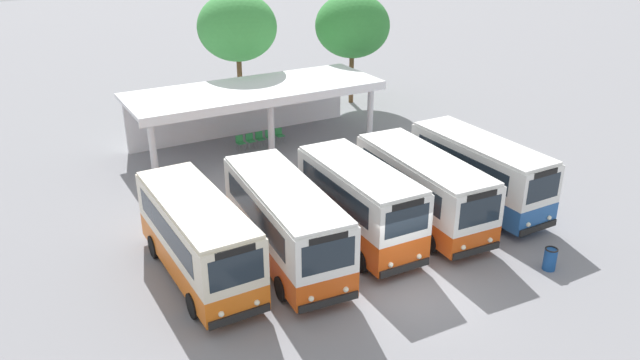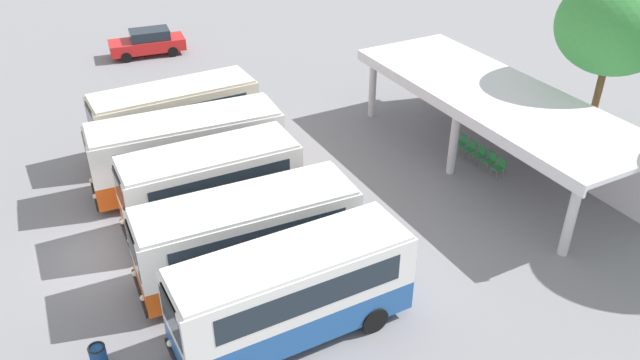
# 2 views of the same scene
# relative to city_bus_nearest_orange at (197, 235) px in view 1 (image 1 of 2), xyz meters

# --- Properties ---
(ground_plane) EXTENTS (180.00, 180.00, 0.00)m
(ground_plane) POSITION_rel_city_bus_nearest_orange_xyz_m (6.28, -4.85, -1.74)
(ground_plane) COLOR gray
(city_bus_nearest_orange) EXTENTS (2.44, 7.42, 3.13)m
(city_bus_nearest_orange) POSITION_rel_city_bus_nearest_orange_xyz_m (0.00, 0.00, 0.00)
(city_bus_nearest_orange) COLOR black
(city_bus_nearest_orange) RESTS_ON ground
(city_bus_second_in_row) EXTENTS (2.93, 7.94, 3.16)m
(city_bus_second_in_row) POSITION_rel_city_bus_nearest_orange_xyz_m (3.25, -0.52, 0.02)
(city_bus_second_in_row) COLOR black
(city_bus_second_in_row) RESTS_ON ground
(city_bus_middle_cream) EXTENTS (2.52, 6.63, 3.30)m
(city_bus_middle_cream) POSITION_rel_city_bus_nearest_orange_xyz_m (6.49, -0.66, 0.08)
(city_bus_middle_cream) COLOR black
(city_bus_middle_cream) RESTS_ON ground
(city_bus_fourth_amber) EXTENTS (2.76, 7.56, 3.07)m
(city_bus_fourth_amber) POSITION_rel_city_bus_nearest_orange_xyz_m (9.74, -0.57, -0.03)
(city_bus_fourth_amber) COLOR black
(city_bus_fourth_amber) RESTS_ON ground
(city_bus_fifth_blue) EXTENTS (2.33, 7.33, 3.17)m
(city_bus_fifth_blue) POSITION_rel_city_bus_nearest_orange_xyz_m (12.99, -0.49, 0.02)
(city_bus_fifth_blue) COLOR black
(city_bus_fifth_blue) RESTS_ON ground
(terminal_canopy) EXTENTS (14.22, 5.05, 3.40)m
(terminal_canopy) POSITION_rel_city_bus_nearest_orange_xyz_m (7.55, 12.40, 0.87)
(terminal_canopy) COLOR silver
(terminal_canopy) RESTS_ON ground
(waiting_chair_end_by_column) EXTENTS (0.45, 0.45, 0.86)m
(waiting_chair_end_by_column) POSITION_rel_city_bus_nearest_orange_xyz_m (6.33, 11.37, -1.21)
(waiting_chair_end_by_column) COLOR slate
(waiting_chair_end_by_column) RESTS_ON ground
(waiting_chair_second_from_end) EXTENTS (0.45, 0.45, 0.86)m
(waiting_chair_second_from_end) POSITION_rel_city_bus_nearest_orange_xyz_m (6.95, 11.39, -1.21)
(waiting_chair_second_from_end) COLOR slate
(waiting_chair_second_from_end) RESTS_ON ground
(waiting_chair_middle_seat) EXTENTS (0.45, 0.45, 0.86)m
(waiting_chair_middle_seat) POSITION_rel_city_bus_nearest_orange_xyz_m (7.57, 11.42, -1.21)
(waiting_chair_middle_seat) COLOR slate
(waiting_chair_middle_seat) RESTS_ON ground
(waiting_chair_fourth_seat) EXTENTS (0.45, 0.45, 0.86)m
(waiting_chair_fourth_seat) POSITION_rel_city_bus_nearest_orange_xyz_m (8.18, 11.43, -1.21)
(waiting_chair_fourth_seat) COLOR slate
(waiting_chair_fourth_seat) RESTS_ON ground
(waiting_chair_fifth_seat) EXTENTS (0.45, 0.45, 0.86)m
(waiting_chair_fifth_seat) POSITION_rel_city_bus_nearest_orange_xyz_m (8.80, 11.41, -1.21)
(waiting_chair_fifth_seat) COLOR slate
(waiting_chair_fifth_seat) RESTS_ON ground
(roadside_tree_behind_canopy) EXTENTS (4.90, 4.90, 7.92)m
(roadside_tree_behind_canopy) POSITION_rel_city_bus_nearest_orange_xyz_m (8.70, 16.79, 4.08)
(roadside_tree_behind_canopy) COLOR brown
(roadside_tree_behind_canopy) RESTS_ON ground
(roadside_tree_east_of_canopy) EXTENTS (5.02, 5.02, 7.44)m
(roadside_tree_east_of_canopy) POSITION_rel_city_bus_nearest_orange_xyz_m (16.76, 16.30, 3.56)
(roadside_tree_east_of_canopy) COLOR brown
(roadside_tree_east_of_canopy) RESTS_ON ground
(litter_bin_apron) EXTENTS (0.49, 0.49, 0.90)m
(litter_bin_apron) POSITION_rel_city_bus_nearest_orange_xyz_m (11.61, -5.99, -1.28)
(litter_bin_apron) COLOR #19478C
(litter_bin_apron) RESTS_ON ground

